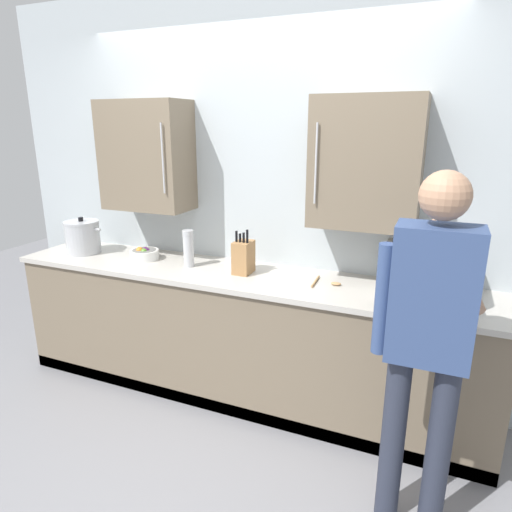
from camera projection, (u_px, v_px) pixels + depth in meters
ground_plane at (166, 484)px, 2.41m from camera, size 9.85×9.85×0.00m
back_wall_tiled at (255, 189)px, 3.10m from camera, size 4.05×0.44×2.75m
counter_unit at (239, 335)px, 3.12m from camera, size 3.33×0.61×0.91m
microwave_oven at (422, 273)px, 2.55m from camera, size 0.49×0.40×0.28m
fruit_bowl at (144, 254)px, 3.28m from camera, size 0.21×0.21×0.10m
stock_pot at (83, 237)px, 3.43m from camera, size 0.35×0.26×0.28m
wooden_spoon at (326, 283)px, 2.78m from camera, size 0.17×0.20×0.02m
knife_block at (243, 257)px, 2.96m from camera, size 0.11×0.15×0.30m
thermos_flask at (188, 248)px, 3.09m from camera, size 0.08×0.08×0.26m
person_figure at (428, 331)px, 1.91m from camera, size 0.44×0.53×1.70m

